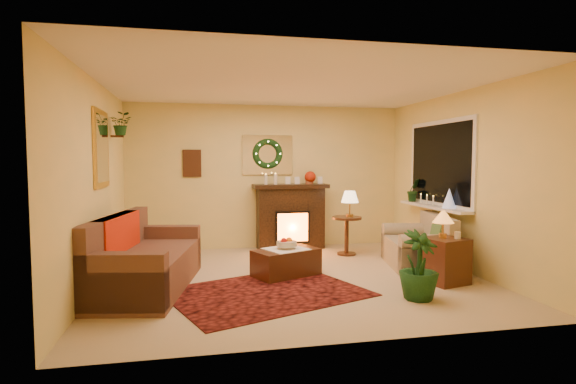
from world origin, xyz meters
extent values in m
plane|color=beige|center=(0.00, 0.00, 0.00)|extent=(5.00, 5.00, 0.00)
plane|color=white|center=(0.00, 0.00, 2.60)|extent=(5.00, 5.00, 0.00)
plane|color=#EFD88C|center=(0.00, 2.25, 1.30)|extent=(5.00, 5.00, 0.00)
plane|color=#EFD88C|center=(0.00, -2.25, 1.30)|extent=(5.00, 5.00, 0.00)
plane|color=#EFD88C|center=(-2.50, 0.00, 1.30)|extent=(4.50, 4.50, 0.00)
plane|color=#EFD88C|center=(2.50, 0.00, 1.30)|extent=(4.50, 4.50, 0.00)
cube|color=#581417|center=(-0.47, -0.62, 0.01)|extent=(2.67, 2.34, 0.01)
cube|color=#4C2F22|center=(-1.88, -0.15, 0.43)|extent=(1.31, 2.27, 0.92)
cube|color=red|center=(-1.94, 0.04, 0.46)|extent=(0.75, 1.21, 0.02)
cube|color=black|center=(0.39, 2.04, 0.55)|extent=(1.21, 0.40, 1.10)
sphere|color=#A51F08|center=(0.75, 2.00, 1.30)|extent=(0.21, 0.21, 0.21)
cylinder|color=beige|center=(-0.06, 2.02, 1.26)|extent=(0.06, 0.06, 0.18)
cylinder|color=white|center=(0.11, 2.01, 1.26)|extent=(0.07, 0.07, 0.20)
cube|color=white|center=(0.00, 2.23, 1.70)|extent=(0.92, 0.02, 0.72)
torus|color=#194719|center=(0.00, 2.19, 1.72)|extent=(0.55, 0.11, 0.55)
cube|color=#381E11|center=(-1.35, 2.23, 1.55)|extent=(0.32, 0.03, 0.48)
cube|color=gold|center=(-2.48, 0.30, 1.75)|extent=(0.03, 0.84, 1.00)
imported|color=#194719|center=(-2.34, 1.05, 1.97)|extent=(0.33, 0.28, 0.36)
cube|color=gray|center=(1.95, 0.25, 0.42)|extent=(1.04, 1.49, 0.79)
cube|color=white|center=(2.48, 0.55, 1.55)|extent=(0.03, 1.86, 1.36)
cube|color=black|center=(2.47, 0.55, 1.55)|extent=(0.02, 1.70, 1.22)
cube|color=white|center=(2.38, 0.55, 0.87)|extent=(0.22, 1.86, 0.04)
cone|color=silver|center=(2.40, 0.14, 1.04)|extent=(0.20, 0.20, 0.29)
imported|color=#113D10|center=(2.38, 1.22, 1.08)|extent=(0.29, 0.23, 0.52)
cylinder|color=black|center=(1.21, 1.29, 0.32)|extent=(0.63, 0.63, 0.65)
cone|color=#FFD9A0|center=(1.25, 1.26, 0.88)|extent=(0.29, 0.29, 0.45)
cube|color=#321A15|center=(1.88, -0.65, 0.27)|extent=(0.59, 0.59, 0.59)
cone|color=#FFAA23|center=(1.86, -0.62, 0.74)|extent=(0.28, 0.28, 0.40)
cube|color=#38180C|center=(-0.08, 0.11, 0.21)|extent=(1.01, 0.81, 0.37)
cylinder|color=silver|center=(-0.07, 0.11, 0.45)|extent=(0.29, 0.29, 0.07)
imported|color=black|center=(1.21, -1.22, 0.45)|extent=(1.76, 1.76, 2.38)
camera|label=1|loc=(-1.27, -5.89, 1.60)|focal=28.00mm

